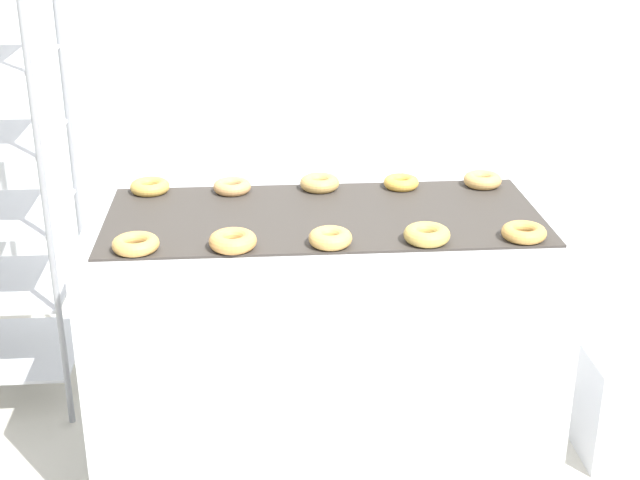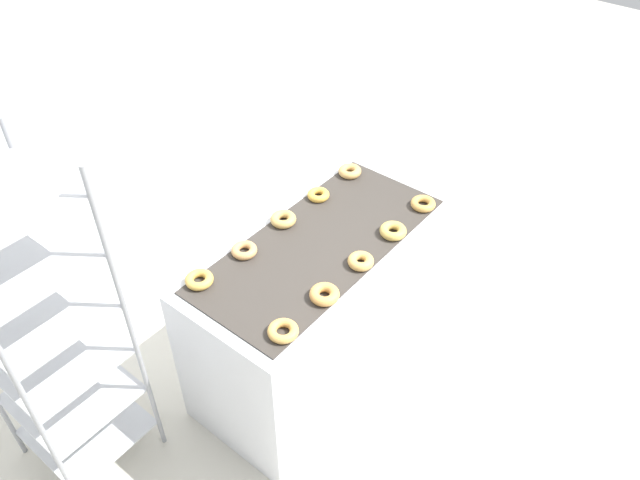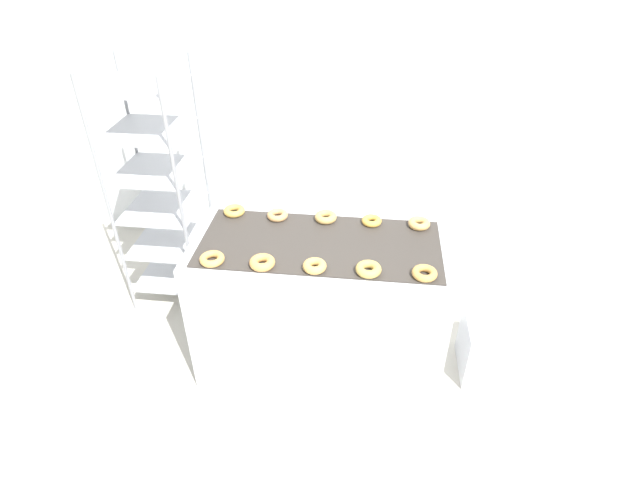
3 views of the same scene
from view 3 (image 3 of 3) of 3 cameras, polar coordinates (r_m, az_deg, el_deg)
The scene contains 15 objects.
ground_plane at distance 3.16m, azimuth -1.33°, elevation -21.15°, with size 14.00×14.00×0.00m, color beige.
wall_back at distance 4.09m, azimuth 2.54°, elevation 17.12°, with size 8.00×0.05×2.80m.
fryer_machine at distance 3.20m, azimuth 0.01°, elevation -7.38°, with size 1.52×0.70×0.95m.
baking_rack_cart at distance 3.72m, azimuth -17.82°, elevation 5.47°, with size 0.53×0.56×1.79m.
glaze_bin at distance 3.49m, azimuth 19.15°, elevation -11.58°, with size 0.39×0.38×0.40m.
donut_near_leftmost at distance 2.81m, azimuth -12.24°, elevation -2.13°, with size 0.14×0.14×0.04m, color tan.
donut_near_left at distance 2.73m, azimuth -6.62°, elevation -2.57°, with size 0.14×0.14×0.05m, color #DA984D.
donut_near_center at distance 2.69m, azimuth -0.63°, elevation -2.99°, with size 0.13×0.13×0.05m, color tan.
donut_near_right at distance 2.68m, azimuth 5.56°, elevation -3.34°, with size 0.14×0.14×0.05m, color tan.
donut_near_rightmost at distance 2.70m, azimuth 11.86°, elevation -3.73°, with size 0.14×0.14×0.04m, color #C89447.
donut_far_leftmost at distance 3.22m, azimuth -9.78°, elevation 3.31°, with size 0.13×0.13×0.04m, color gold.
donut_far_left at distance 3.14m, azimuth -4.88°, elevation 2.85°, with size 0.13×0.13×0.04m, color tan.
donut_far_center at distance 3.10m, azimuth 0.65°, elevation 2.64°, with size 0.14×0.14×0.05m, color tan.
donut_far_right at distance 3.09m, azimuth 5.92°, elevation 2.20°, with size 0.12×0.12×0.04m, color gold.
donut_far_rightmost at distance 3.10m, azimuth 11.26°, elevation 1.87°, with size 0.13×0.13×0.04m, color tan.
Camera 3 is at (0.27, -1.78, 2.60)m, focal length 28.00 mm.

